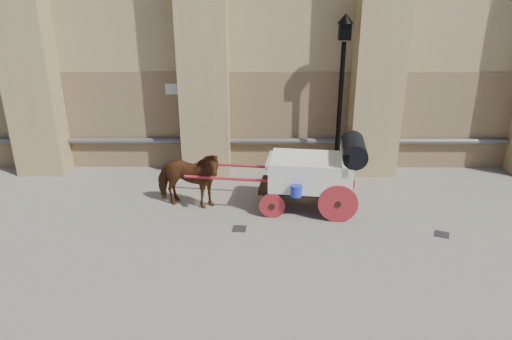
{
  "coord_description": "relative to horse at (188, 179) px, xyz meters",
  "views": [
    {
      "loc": [
        0.56,
        -9.58,
        5.13
      ],
      "look_at": [
        0.51,
        1.05,
        1.03
      ],
      "focal_mm": 32.0,
      "sensor_mm": 36.0,
      "label": 1
    }
  ],
  "objects": [
    {
      "name": "carriage",
      "position": [
        3.24,
        -0.1,
        0.27
      ],
      "size": [
        4.53,
        1.76,
        1.93
      ],
      "rotation": [
        0.0,
        0.0,
        -0.13
      ],
      "color": "black",
      "rests_on": "ground"
    },
    {
      "name": "drain_grate_far",
      "position": [
        5.99,
        -1.45,
        -0.77
      ],
      "size": [
        0.42,
        0.42,
        0.01
      ],
      "primitive_type": "cube",
      "rotation": [
        0.0,
        0.0,
        -0.41
      ],
      "color": "black",
      "rests_on": "ground"
    },
    {
      "name": "street_lamp",
      "position": [
        4.1,
        2.09,
        1.73
      ],
      "size": [
        0.44,
        0.44,
        4.67
      ],
      "color": "black",
      "rests_on": "ground"
    },
    {
      "name": "ground",
      "position": [
        1.22,
        -1.08,
        -0.77
      ],
      "size": [
        90.0,
        90.0,
        0.0
      ],
      "primitive_type": "plane",
      "color": "slate",
      "rests_on": "ground"
    },
    {
      "name": "horse",
      "position": [
        0.0,
        0.0,
        0.0
      ],
      "size": [
        1.98,
        1.25,
        1.55
      ],
      "primitive_type": "imported",
      "rotation": [
        0.0,
        0.0,
        1.33
      ],
      "color": "#592C19",
      "rests_on": "ground"
    },
    {
      "name": "drain_grate_near",
      "position": [
        1.34,
        -1.2,
        -0.77
      ],
      "size": [
        0.35,
        0.35,
        0.01
      ],
      "primitive_type": "cube",
      "rotation": [
        0.0,
        0.0,
        -0.09
      ],
      "color": "black",
      "rests_on": "ground"
    }
  ]
}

